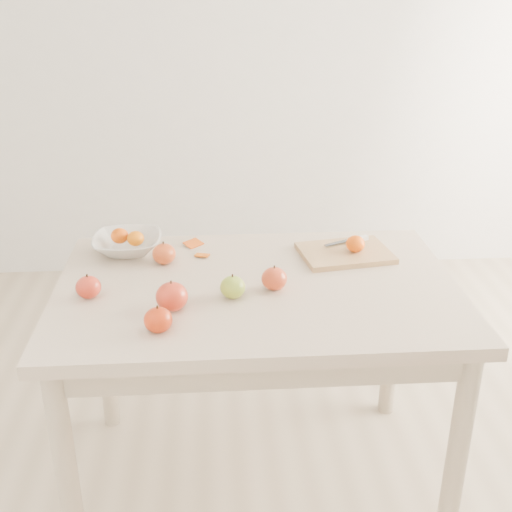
{
  "coord_description": "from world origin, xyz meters",
  "views": [
    {
      "loc": [
        -0.12,
        -1.71,
        1.61
      ],
      "look_at": [
        0.0,
        0.05,
        0.82
      ],
      "focal_mm": 45.0,
      "sensor_mm": 36.0,
      "label": 1
    }
  ],
  "objects": [
    {
      "name": "board_tangerine",
      "position": [
        0.33,
        0.18,
        0.8
      ],
      "size": [
        0.06,
        0.06,
        0.05
      ],
      "primitive_type": "ellipsoid",
      "color": "#E24707",
      "rests_on": "cutting_board"
    },
    {
      "name": "apple_green",
      "position": [
        -0.08,
        -0.08,
        0.78
      ],
      "size": [
        0.07,
        0.07,
        0.07
      ],
      "primitive_type": "ellipsoid",
      "color": "olive",
      "rests_on": "table"
    },
    {
      "name": "apple_red_a",
      "position": [
        -0.29,
        0.17,
        0.78
      ],
      "size": [
        0.08,
        0.08,
        0.07
      ],
      "primitive_type": "ellipsoid",
      "color": "maroon",
      "rests_on": "table"
    },
    {
      "name": "bowl_tangerine_far",
      "position": [
        -0.38,
        0.26,
        0.8
      ],
      "size": [
        0.06,
        0.06,
        0.05
      ],
      "primitive_type": "ellipsoid",
      "color": "orange",
      "rests_on": "fruit_bowl"
    },
    {
      "name": "apple_red_e",
      "position": [
        0.05,
        -0.04,
        0.78
      ],
      "size": [
        0.08,
        0.08,
        0.07
      ],
      "primitive_type": "ellipsoid",
      "color": "maroon",
      "rests_on": "table"
    },
    {
      "name": "table",
      "position": [
        0.0,
        0.0,
        0.65
      ],
      "size": [
        1.2,
        0.8,
        0.75
      ],
      "color": "beige",
      "rests_on": "ground"
    },
    {
      "name": "ground",
      "position": [
        0.0,
        0.0,
        0.0
      ],
      "size": [
        3.5,
        3.5,
        0.0
      ],
      "primitive_type": "plane",
      "color": "#C6B293",
      "rests_on": "ground"
    },
    {
      "name": "apple_red_b",
      "position": [
        -0.25,
        -0.14,
        0.79
      ],
      "size": [
        0.09,
        0.09,
        0.08
      ],
      "primitive_type": "ellipsoid",
      "color": "#960106",
      "rests_on": "table"
    },
    {
      "name": "orange_peel_a",
      "position": [
        -0.2,
        0.31,
        0.75
      ],
      "size": [
        0.07,
        0.07,
        0.01
      ],
      "primitive_type": "cube",
      "rotation": [
        0.21,
        0.0,
        0.76
      ],
      "color": "#C94B0E",
      "rests_on": "table"
    },
    {
      "name": "apple_red_d",
      "position": [
        -0.49,
        -0.05,
        0.78
      ],
      "size": [
        0.07,
        0.07,
        0.07
      ],
      "primitive_type": "ellipsoid",
      "color": "#970605",
      "rests_on": "table"
    },
    {
      "name": "paring_knife",
      "position": [
        0.35,
        0.26,
        0.78
      ],
      "size": [
        0.16,
        0.08,
        0.01
      ],
      "color": "white",
      "rests_on": "cutting_board"
    },
    {
      "name": "apple_red_c",
      "position": [
        -0.28,
        -0.26,
        0.78
      ],
      "size": [
        0.07,
        0.07,
        0.07
      ],
      "primitive_type": "ellipsoid",
      "color": "#9B0404",
      "rests_on": "table"
    },
    {
      "name": "orange_peel_b",
      "position": [
        -0.17,
        0.22,
        0.75
      ],
      "size": [
        0.05,
        0.05,
        0.01
      ],
      "primitive_type": "cube",
      "rotation": [
        -0.14,
        0.0,
        -0.26
      ],
      "color": "#D35D0E",
      "rests_on": "table"
    },
    {
      "name": "cutting_board",
      "position": [
        0.3,
        0.19,
        0.76
      ],
      "size": [
        0.32,
        0.25,
        0.02
      ],
      "primitive_type": "cube",
      "rotation": [
        0.0,
        0.0,
        0.16
      ],
      "color": "tan",
      "rests_on": "table"
    },
    {
      "name": "fruit_bowl",
      "position": [
        -0.41,
        0.27,
        0.78
      ],
      "size": [
        0.23,
        0.23,
        0.06
      ],
      "primitive_type": "imported",
      "color": "silver",
      "rests_on": "table"
    },
    {
      "name": "bowl_tangerine_near",
      "position": [
        -0.44,
        0.28,
        0.8
      ],
      "size": [
        0.06,
        0.06,
        0.05
      ],
      "primitive_type": "ellipsoid",
      "color": "#DD4507",
      "rests_on": "fruit_bowl"
    }
  ]
}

